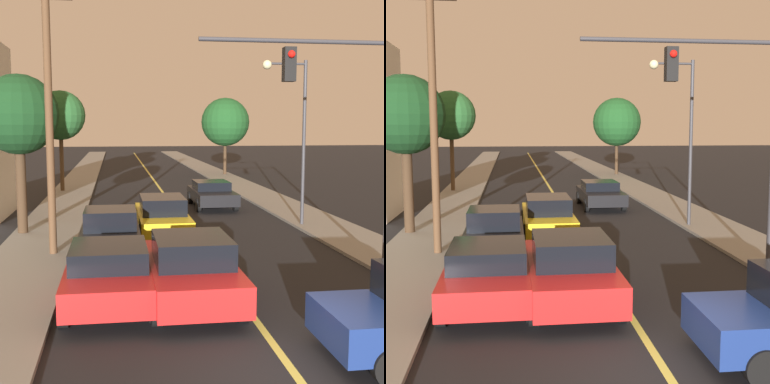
% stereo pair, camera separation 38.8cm
% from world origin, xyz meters
% --- Properties ---
extents(ground_plane, '(200.00, 200.00, 0.00)m').
position_xyz_m(ground_plane, '(0.00, 0.00, 0.00)').
color(ground_plane, black).
extents(road_surface, '(8.61, 80.00, 0.01)m').
position_xyz_m(road_surface, '(0.00, 36.00, 0.01)').
color(road_surface, black).
rests_on(road_surface, ground).
extents(sidewalk_left, '(2.50, 80.00, 0.12)m').
position_xyz_m(sidewalk_left, '(-5.56, 36.00, 0.06)').
color(sidewalk_left, gray).
rests_on(sidewalk_left, ground).
extents(sidewalk_right, '(2.50, 80.00, 0.12)m').
position_xyz_m(sidewalk_right, '(5.56, 36.00, 0.06)').
color(sidewalk_right, gray).
rests_on(sidewalk_right, ground).
extents(car_near_lane_front, '(2.06, 4.66, 1.62)m').
position_xyz_m(car_near_lane_front, '(-1.21, 4.00, 0.82)').
color(car_near_lane_front, red).
rests_on(car_near_lane_front, ground).
extents(car_near_lane_second, '(1.93, 5.03, 1.54)m').
position_xyz_m(car_near_lane_second, '(-1.21, 11.62, 0.80)').
color(car_near_lane_second, gold).
rests_on(car_near_lane_second, ground).
extents(car_outer_lane_front, '(2.08, 4.51, 1.44)m').
position_xyz_m(car_outer_lane_front, '(-3.10, 4.18, 0.76)').
color(car_outer_lane_front, red).
rests_on(car_outer_lane_front, ground).
extents(car_outer_lane_second, '(1.95, 3.93, 1.54)m').
position_xyz_m(car_outer_lane_second, '(-3.10, 8.85, 0.78)').
color(car_outer_lane_second, black).
rests_on(car_outer_lane_second, ground).
extents(car_far_oncoming, '(2.05, 4.59, 1.33)m').
position_xyz_m(car_far_oncoming, '(1.94, 18.53, 0.71)').
color(car_far_oncoming, black).
rests_on(car_far_oncoming, ground).
extents(traffic_signal_mast, '(5.52, 0.42, 6.50)m').
position_xyz_m(traffic_signal_mast, '(3.44, 5.93, 4.56)').
color(traffic_signal_mast, '#333338').
rests_on(traffic_signal_mast, ground).
extents(streetlamp_right, '(1.83, 0.36, 6.60)m').
position_xyz_m(streetlamp_right, '(4.21, 12.73, 4.40)').
color(streetlamp_right, '#333338').
rests_on(streetlamp_right, ground).
extents(utility_pole_left, '(1.60, 0.24, 8.45)m').
position_xyz_m(utility_pole_left, '(-4.91, 8.98, 4.51)').
color(utility_pole_left, '#513823').
rests_on(utility_pole_left, ground).
extents(tree_left_near, '(2.96, 2.96, 5.91)m').
position_xyz_m(tree_left_near, '(-6.42, 12.52, 4.50)').
color(tree_left_near, '#3D2B1C').
rests_on(tree_left_near, ground).
extents(tree_left_far, '(3.03, 3.03, 6.17)m').
position_xyz_m(tree_left_far, '(-6.18, 25.82, 4.75)').
color(tree_left_far, '#4C3823').
rests_on(tree_left_far, ground).
extents(tree_right_near, '(3.96, 3.96, 6.30)m').
position_xyz_m(tree_right_near, '(6.16, 35.53, 4.43)').
color(tree_right_near, '#3D2B1C').
rests_on(tree_right_near, ground).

